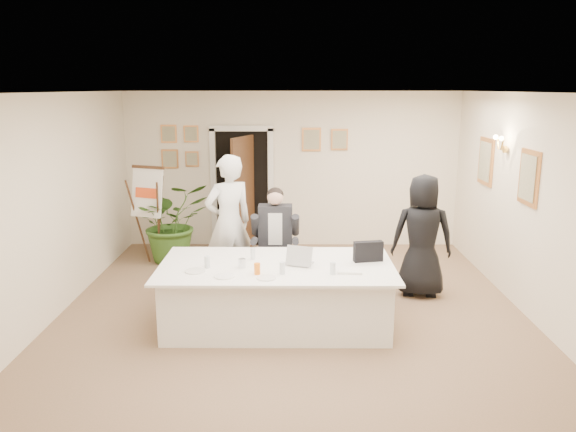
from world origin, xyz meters
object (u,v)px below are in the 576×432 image
(standing_woman, at_px, (422,236))
(steel_jug, at_px, (242,263))
(seated_man, at_px, (275,240))
(laptop, at_px, (299,253))
(potted_palm, at_px, (172,222))
(paper_stack, at_px, (350,271))
(flip_chart, at_px, (152,220))
(standing_man, at_px, (229,223))
(oj_glass, at_px, (257,269))
(conference_table, at_px, (277,294))
(laptop_bag, at_px, (368,251))

(standing_woman, relative_size, steel_jug, 15.61)
(seated_man, xyz_separation_m, laptop, (0.32, -1.17, 0.16))
(potted_palm, bearing_deg, steel_jug, -63.02)
(paper_stack, height_order, steel_jug, steel_jug)
(flip_chart, xyz_separation_m, laptop, (2.37, -2.43, 0.17))
(seated_man, height_order, standing_woman, standing_woman)
(standing_man, bearing_deg, laptop, 97.07)
(standing_woman, xyz_separation_m, potted_palm, (-3.80, 1.60, -0.19))
(oj_glass, bearing_deg, steel_jug, 128.98)
(seated_man, xyz_separation_m, paper_stack, (0.90, -1.48, 0.03))
(conference_table, bearing_deg, laptop_bag, 6.58)
(oj_glass, bearing_deg, laptop, 38.57)
(laptop, relative_size, paper_stack, 1.23)
(steel_jug, bearing_deg, standing_man, 102.25)
(laptop_bag, height_order, paper_stack, laptop_bag)
(steel_jug, bearing_deg, seated_man, 74.76)
(standing_man, xyz_separation_m, standing_woman, (2.70, -0.25, -0.12))
(paper_stack, distance_m, oj_glass, 1.07)
(standing_woman, bearing_deg, oj_glass, 40.35)
(conference_table, xyz_separation_m, seated_man, (-0.05, 1.19, 0.37))
(laptop, height_order, steel_jug, laptop)
(standing_woman, height_order, potted_palm, standing_woman)
(standing_man, distance_m, paper_stack, 2.23)
(flip_chart, distance_m, standing_woman, 4.33)
(standing_woman, bearing_deg, conference_table, 35.28)
(laptop_bag, height_order, steel_jug, laptop_bag)
(standing_man, distance_m, laptop, 1.61)
(conference_table, relative_size, laptop, 8.17)
(seated_man, height_order, steel_jug, seated_man)
(flip_chart, relative_size, standing_woman, 0.93)
(seated_man, bearing_deg, potted_palm, 129.95)
(laptop, xyz_separation_m, steel_jug, (-0.68, -0.14, -0.08))
(laptop, bearing_deg, laptop_bag, 27.44)
(laptop_bag, bearing_deg, potted_palm, 128.65)
(laptop, height_order, paper_stack, laptop)
(seated_man, xyz_separation_m, standing_woman, (2.03, -0.15, 0.10))
(flip_chart, bearing_deg, oj_glass, -56.07)
(standing_man, distance_m, oj_glass, 1.73)
(standing_man, bearing_deg, paper_stack, 104.15)
(paper_stack, bearing_deg, oj_glass, -175.83)
(standing_man, bearing_deg, standing_woman, 144.03)
(paper_stack, bearing_deg, potted_palm, 132.35)
(potted_palm, height_order, steel_jug, potted_palm)
(standing_man, relative_size, potted_palm, 1.47)
(standing_man, relative_size, steel_jug, 17.76)
(conference_table, height_order, seated_man, seated_man)
(seated_man, relative_size, oj_glass, 11.66)
(oj_glass, height_order, steel_jug, oj_glass)
(standing_man, relative_size, oj_glass, 15.03)
(flip_chart, height_order, potted_palm, flip_chart)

